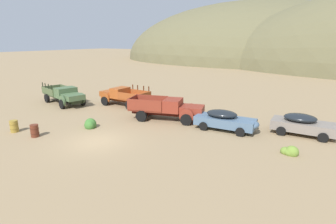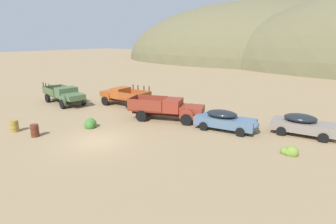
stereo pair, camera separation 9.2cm
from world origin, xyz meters
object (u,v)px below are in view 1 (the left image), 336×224
object	(u,v)px
truck_weathered_green	(66,95)
oil_drum_by_truck	(35,131)
car_chalk_blue	(227,120)
oil_drum_spare	(14,126)
truck_oxide_orange	(121,96)
car_primer_gray	(305,125)
truck_rust_red	(171,109)

from	to	relation	value
truck_weathered_green	oil_drum_by_truck	bearing A→B (deg)	-36.15
car_chalk_blue	oil_drum_spare	xyz separation A→B (m)	(-13.64, -8.94, -0.36)
truck_oxide_orange	car_chalk_blue	world-z (taller)	truck_oxide_orange
truck_oxide_orange	car_primer_gray	world-z (taller)	truck_oxide_orange
car_chalk_blue	car_primer_gray	bearing A→B (deg)	17.44
truck_weathered_green	truck_rust_red	distance (m)	12.80
truck_oxide_orange	truck_rust_red	bearing A→B (deg)	166.55
truck_oxide_orange	truck_weathered_green	bearing A→B (deg)	30.22
truck_weathered_green	car_primer_gray	xyz separation A→B (m)	(23.13, 2.92, -0.19)
truck_oxide_orange	truck_rust_red	world-z (taller)	truck_oxide_orange
truck_weathered_green	oil_drum_by_truck	xyz separation A→B (m)	(6.53, -7.82, -0.55)
car_chalk_blue	oil_drum_spare	bearing A→B (deg)	-150.02
truck_weathered_green	truck_oxide_orange	xyz separation A→B (m)	(5.32, 2.94, 0.00)
truck_oxide_orange	oil_drum_spare	xyz separation A→B (m)	(-1.12, -10.96, -0.56)
car_chalk_blue	truck_oxide_orange	bearing A→B (deg)	167.60
truck_oxide_orange	truck_rust_red	xyz separation A→B (m)	(7.44, -1.96, 0.01)
truck_weathered_green	car_chalk_blue	bearing A→B (deg)	16.94
car_primer_gray	oil_drum_by_truck	distance (m)	19.78
car_chalk_blue	car_primer_gray	distance (m)	5.65
car_chalk_blue	car_primer_gray	size ratio (longest dim) A/B	1.06
car_chalk_blue	truck_rust_red	bearing A→B (deg)	176.05
truck_oxide_orange	oil_drum_by_truck	distance (m)	10.85
car_primer_gray	oil_drum_by_truck	world-z (taller)	car_primer_gray
car_primer_gray	car_chalk_blue	bearing A→B (deg)	-160.71
car_primer_gray	truck_rust_red	bearing A→B (deg)	-170.84
oil_drum_spare	oil_drum_by_truck	world-z (taller)	oil_drum_by_truck
truck_weathered_green	truck_oxide_orange	size ratio (longest dim) A/B	1.21
oil_drum_by_truck	car_primer_gray	bearing A→B (deg)	32.92
car_primer_gray	oil_drum_by_truck	size ratio (longest dim) A/B	5.09
truck_rust_red	oil_drum_by_truck	world-z (taller)	truck_rust_red
oil_drum_spare	oil_drum_by_truck	distance (m)	2.34
truck_oxide_orange	truck_rust_red	distance (m)	7.69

